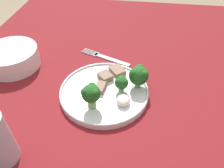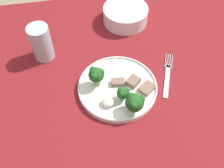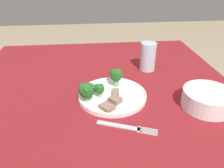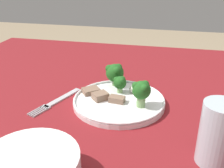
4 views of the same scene
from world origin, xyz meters
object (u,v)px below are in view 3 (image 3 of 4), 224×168
(dinner_plate, at_px, (112,95))
(cream_bowl, at_px, (207,99))
(drinking_glass, at_px, (148,58))
(fork, at_px, (126,127))

(dinner_plate, bearing_deg, cream_bowl, 73.97)
(cream_bowl, distance_m, drinking_glass, 0.32)
(cream_bowl, relative_size, drinking_glass, 1.34)
(dinner_plate, bearing_deg, fork, 7.88)
(dinner_plate, xyz_separation_m, cream_bowl, (0.09, 0.30, 0.02))
(dinner_plate, height_order, fork, dinner_plate)
(fork, distance_m, cream_bowl, 0.29)
(dinner_plate, height_order, cream_bowl, cream_bowl)
(dinner_plate, distance_m, fork, 0.16)
(dinner_plate, relative_size, cream_bowl, 1.47)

